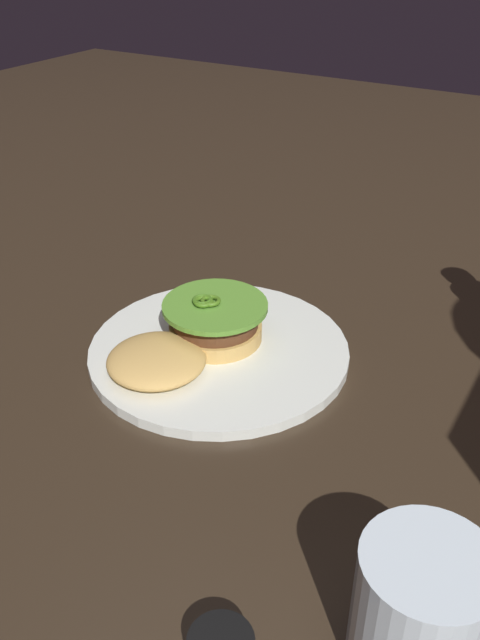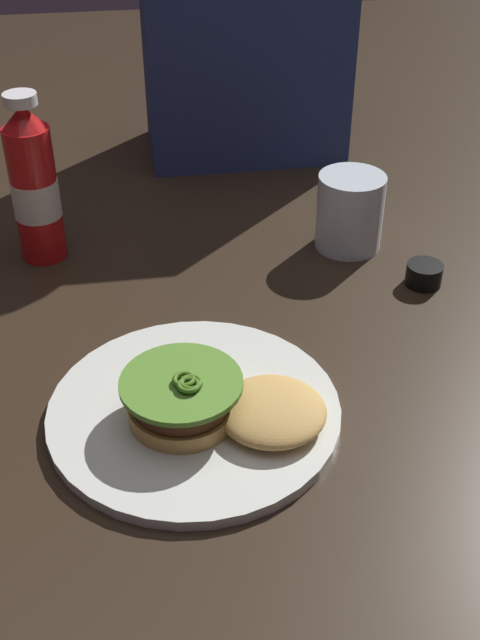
% 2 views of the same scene
% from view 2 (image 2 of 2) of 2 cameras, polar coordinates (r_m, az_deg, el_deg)
% --- Properties ---
extents(ground_plane, '(3.00, 3.00, 0.00)m').
position_cam_2_polar(ground_plane, '(0.88, 2.55, -2.85)').
color(ground_plane, '#2F2317').
extents(dinner_plate, '(0.29, 0.29, 0.01)m').
position_cam_2_polar(dinner_plate, '(0.81, -3.30, -6.55)').
color(dinner_plate, silver).
rests_on(dinner_plate, ground_plane).
extents(burger_sandwich, '(0.20, 0.13, 0.05)m').
position_cam_2_polar(burger_sandwich, '(0.78, -1.77, -5.97)').
color(burger_sandwich, tan).
rests_on(burger_sandwich, dinner_plate).
extents(ketchup_bottle, '(0.06, 0.06, 0.22)m').
position_cam_2_polar(ketchup_bottle, '(1.05, -14.54, 9.26)').
color(ketchup_bottle, red).
rests_on(ketchup_bottle, ground_plane).
extents(water_glass, '(0.09, 0.09, 0.10)m').
position_cam_2_polar(water_glass, '(1.07, 7.88, 7.70)').
color(water_glass, silver).
rests_on(water_glass, ground_plane).
extents(condiment_cup, '(0.05, 0.05, 0.03)m').
position_cam_2_polar(condiment_cup, '(1.02, 13.07, 3.22)').
color(condiment_cup, black).
rests_on(condiment_cup, ground_plane).
extents(diner_person, '(0.31, 0.19, 0.55)m').
position_cam_2_polar(diner_person, '(1.30, 0.30, 21.76)').
color(diner_person, navy).
rests_on(diner_person, ground_plane).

